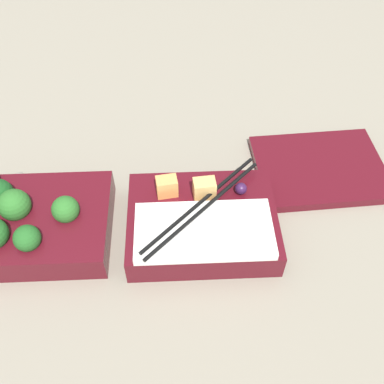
% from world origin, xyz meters
% --- Properties ---
extents(ground_plane, '(3.00, 3.00, 0.00)m').
position_xyz_m(ground_plane, '(0.00, 0.00, 0.00)').
color(ground_plane, gray).
extents(bento_tray_vegetable, '(0.20, 0.15, 0.07)m').
position_xyz_m(bento_tray_vegetable, '(-0.12, 0.00, 0.03)').
color(bento_tray_vegetable, '#510F19').
rests_on(bento_tray_vegetable, ground_plane).
extents(bento_tray_rice, '(0.20, 0.16, 0.07)m').
position_xyz_m(bento_tray_rice, '(0.12, -0.01, 0.02)').
color(bento_tray_rice, '#510F19').
rests_on(bento_tray_rice, ground_plane).
extents(bento_lid, '(0.20, 0.16, 0.01)m').
position_xyz_m(bento_lid, '(0.30, 0.10, 0.01)').
color(bento_lid, '#510F19').
rests_on(bento_lid, ground_plane).
extents(pebble_2, '(0.02, 0.02, 0.02)m').
position_xyz_m(pebble_2, '(-0.16, 0.10, 0.00)').
color(pebble_2, gray).
rests_on(pebble_2, ground_plane).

